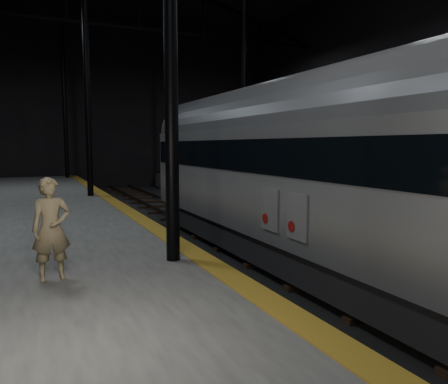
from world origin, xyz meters
TOP-DOWN VIEW (x-y plane):
  - ground at (0.00, 0.00)m, footprint 44.00×44.00m
  - platform_right at (7.50, 0.00)m, footprint 9.00×43.80m
  - tactile_strip at (-3.25, 0.00)m, footprint 0.50×43.80m
  - track at (0.00, 0.00)m, footprint 2.40×43.00m
  - train at (-0.00, -3.71)m, footprint 2.74×18.26m
  - woman at (-6.01, -4.36)m, footprint 0.66×0.47m

SIDE VIEW (x-z plane):
  - ground at x=0.00m, z-range 0.00..0.00m
  - track at x=0.00m, z-range -0.05..0.19m
  - platform_right at x=7.50m, z-range 0.00..1.00m
  - tactile_strip at x=-3.25m, z-range 1.00..1.01m
  - woman at x=-6.01m, z-range 1.00..2.71m
  - train at x=0.00m, z-range 0.28..5.16m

